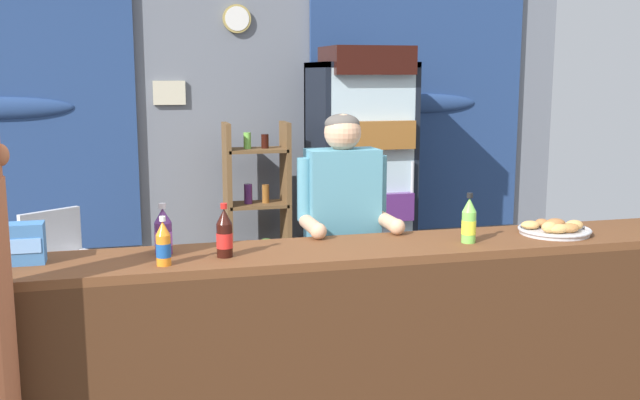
{
  "coord_description": "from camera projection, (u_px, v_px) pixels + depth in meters",
  "views": [
    {
      "loc": [
        -0.72,
        -2.78,
        1.73
      ],
      "look_at": [
        0.25,
        0.91,
        1.07
      ],
      "focal_mm": 41.47,
      "sensor_mm": 36.0,
      "label": 1
    }
  ],
  "objects": [
    {
      "name": "soda_bottle_lime_soda",
      "position": [
        469.0,
        222.0,
        3.45
      ],
      "size": [
        0.07,
        0.07,
        0.24
      ],
      "color": "#75C64C",
      "rests_on": "stall_counter"
    },
    {
      "name": "pastry_tray",
      "position": [
        555.0,
        229.0,
        3.66
      ],
      "size": [
        0.35,
        0.35,
        0.07
      ],
      "color": "#BCBCC1",
      "rests_on": "stall_counter"
    },
    {
      "name": "snack_box_biscuit",
      "position": [
        19.0,
        244.0,
        3.07
      ],
      "size": [
        0.2,
        0.11,
        0.17
      ],
      "color": "#3D75B7",
      "rests_on": "stall_counter"
    },
    {
      "name": "ground_plane",
      "position": [
        267.0,
        377.0,
        4.25
      ],
      "size": [
        7.67,
        7.67,
        0.0
      ],
      "primitive_type": "plane",
      "color": "#665B51"
    },
    {
      "name": "soda_bottle_orange_soda",
      "position": [
        163.0,
        245.0,
        3.05
      ],
      "size": [
        0.06,
        0.06,
        0.21
      ],
      "color": "orange",
      "rests_on": "stall_counter"
    },
    {
      "name": "plastic_lawn_chair",
      "position": [
        63.0,
        269.0,
        4.71
      ],
      "size": [
        0.61,
        0.61,
        0.86
      ],
      "color": "silver",
      "rests_on": "ground"
    },
    {
      "name": "stall_counter",
      "position": [
        329.0,
        332.0,
        3.31
      ],
      "size": [
        4.59,
        0.49,
        0.94
      ],
      "color": "brown",
      "rests_on": "ground"
    },
    {
      "name": "back_wall_curtained",
      "position": [
        221.0,
        113.0,
        5.74
      ],
      "size": [
        5.71,
        0.22,
        2.78
      ],
      "color": "slate",
      "rests_on": "ground"
    },
    {
      "name": "soda_bottle_grape_soda",
      "position": [
        163.0,
        233.0,
        3.24
      ],
      "size": [
        0.08,
        0.08,
        0.23
      ],
      "color": "#56286B",
      "rests_on": "stall_counter"
    },
    {
      "name": "shopkeeper",
      "position": [
        343.0,
        224.0,
        3.84
      ],
      "size": [
        0.48,
        0.42,
        1.53
      ],
      "color": "#28282D",
      "rests_on": "ground"
    },
    {
      "name": "bottle_shelf_rack",
      "position": [
        257.0,
        211.0,
        5.54
      ],
      "size": [
        0.48,
        0.28,
        1.37
      ],
      "color": "brown",
      "rests_on": "ground"
    },
    {
      "name": "soda_bottle_cola",
      "position": [
        224.0,
        234.0,
        3.18
      ],
      "size": [
        0.07,
        0.07,
        0.24
      ],
      "color": "black",
      "rests_on": "stall_counter"
    },
    {
      "name": "drink_fridge",
      "position": [
        361.0,
        165.0,
        5.52
      ],
      "size": [
        0.7,
        0.71,
        1.92
      ],
      "color": "black",
      "rests_on": "ground"
    }
  ]
}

